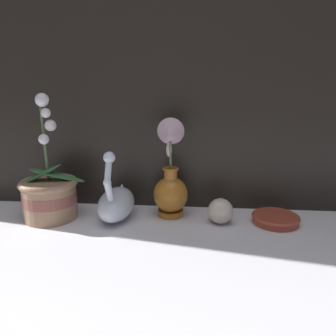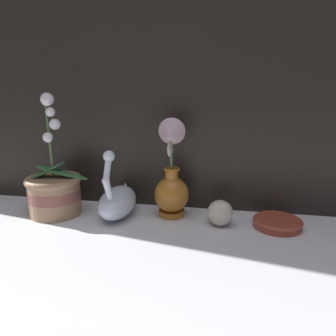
{
  "view_description": "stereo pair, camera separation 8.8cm",
  "coord_description": "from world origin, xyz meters",
  "px_view_note": "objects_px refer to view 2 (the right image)",
  "views": [
    {
      "loc": [
        0.1,
        -0.82,
        0.41
      ],
      "look_at": [
        0.02,
        0.11,
        0.16
      ],
      "focal_mm": 35.0,
      "sensor_mm": 36.0,
      "label": 1
    },
    {
      "loc": [
        0.19,
        -0.81,
        0.41
      ],
      "look_at": [
        0.02,
        0.11,
        0.16
      ],
      "focal_mm": 35.0,
      "sensor_mm": 36.0,
      "label": 2
    }
  ],
  "objects_px": {
    "orchid_potted_plant": "(54,190)",
    "amber_dish": "(277,222)",
    "glass_sphere": "(220,213)",
    "swan_figurine": "(118,200)",
    "blue_vase": "(171,182)"
  },
  "relations": [
    {
      "from": "glass_sphere",
      "to": "amber_dish",
      "type": "relative_size",
      "value": 0.54
    },
    {
      "from": "blue_vase",
      "to": "glass_sphere",
      "type": "bearing_deg",
      "value": -14.8
    },
    {
      "from": "blue_vase",
      "to": "amber_dish",
      "type": "distance_m",
      "value": 0.33
    },
    {
      "from": "glass_sphere",
      "to": "amber_dish",
      "type": "distance_m",
      "value": 0.17
    },
    {
      "from": "swan_figurine",
      "to": "amber_dish",
      "type": "xyz_separation_m",
      "value": [
        0.48,
        0.0,
        -0.04
      ]
    },
    {
      "from": "swan_figurine",
      "to": "amber_dish",
      "type": "bearing_deg",
      "value": 0.15
    },
    {
      "from": "swan_figurine",
      "to": "blue_vase",
      "type": "distance_m",
      "value": 0.18
    },
    {
      "from": "orchid_potted_plant",
      "to": "amber_dish",
      "type": "relative_size",
      "value": 2.7
    },
    {
      "from": "glass_sphere",
      "to": "swan_figurine",
      "type": "bearing_deg",
      "value": 177.75
    },
    {
      "from": "orchid_potted_plant",
      "to": "glass_sphere",
      "type": "distance_m",
      "value": 0.52
    },
    {
      "from": "glass_sphere",
      "to": "orchid_potted_plant",
      "type": "bearing_deg",
      "value": -179.54
    },
    {
      "from": "blue_vase",
      "to": "glass_sphere",
      "type": "xyz_separation_m",
      "value": [
        0.15,
        -0.04,
        -0.07
      ]
    },
    {
      "from": "swan_figurine",
      "to": "amber_dish",
      "type": "distance_m",
      "value": 0.49
    },
    {
      "from": "swan_figurine",
      "to": "glass_sphere",
      "type": "bearing_deg",
      "value": -2.25
    },
    {
      "from": "blue_vase",
      "to": "orchid_potted_plant",
      "type": "bearing_deg",
      "value": -173.11
    }
  ]
}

